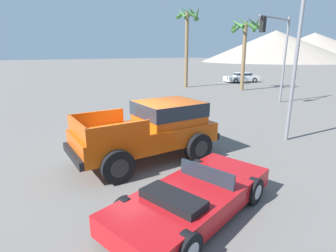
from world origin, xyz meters
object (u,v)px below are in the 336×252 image
at_px(parked_car_white, 242,77).
at_px(palm_tree_tall, 244,35).
at_px(orange_pickup_truck, 153,127).
at_px(street_lamp_post, 300,29).
at_px(red_convertible_car, 193,198).
at_px(traffic_light_main, 276,43).
at_px(palm_tree_short, 188,28).

bearing_deg(parked_car_white, palm_tree_tall, 149.19).
xyz_separation_m(orange_pickup_truck, parked_car_white, (-12.58, 23.73, -0.50)).
relative_size(parked_car_white, street_lamp_post, 0.63).
height_order(red_convertible_car, palm_tree_tall, palm_tree_tall).
xyz_separation_m(red_convertible_car, street_lamp_post, (-1.15, 6.82, 4.00)).
bearing_deg(traffic_light_main, street_lamp_post, 33.29).
bearing_deg(street_lamp_post, palm_tree_tall, 131.35).
distance_m(red_convertible_car, street_lamp_post, 7.99).
bearing_deg(traffic_light_main, palm_tree_short, -102.67).
xyz_separation_m(traffic_light_main, street_lamp_post, (4.58, -6.97, 0.22)).
relative_size(red_convertible_car, parked_car_white, 0.97).
distance_m(orange_pickup_truck, palm_tree_short, 20.75).
height_order(parked_car_white, street_lamp_post, street_lamp_post).
relative_size(street_lamp_post, palm_tree_short, 0.90).
relative_size(traffic_light_main, palm_tree_short, 0.75).
bearing_deg(red_convertible_car, palm_tree_short, 128.05).
bearing_deg(red_convertible_car, street_lamp_post, 91.76).
height_order(orange_pickup_truck, street_lamp_post, street_lamp_post).
bearing_deg(street_lamp_post, parked_car_white, 128.75).
distance_m(parked_car_white, street_lamp_post, 23.74).
xyz_separation_m(orange_pickup_truck, red_convertible_car, (3.23, -1.36, -0.69)).
relative_size(orange_pickup_truck, parked_car_white, 1.12).
bearing_deg(orange_pickup_truck, traffic_light_main, 109.21).
bearing_deg(palm_tree_tall, traffic_light_main, -39.67).
bearing_deg(parked_car_white, street_lamp_post, 154.41).
xyz_separation_m(orange_pickup_truck, traffic_light_main, (-2.50, 12.43, 3.09)).
relative_size(orange_pickup_truck, palm_tree_tall, 0.75).
height_order(traffic_light_main, street_lamp_post, street_lamp_post).
relative_size(traffic_light_main, palm_tree_tall, 0.88).
xyz_separation_m(traffic_light_main, palm_tree_short, (-11.06, 2.49, 1.83)).
bearing_deg(red_convertible_car, traffic_light_main, 104.73).
relative_size(orange_pickup_truck, traffic_light_main, 0.86).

